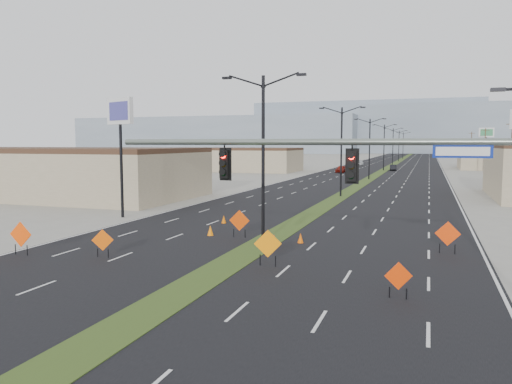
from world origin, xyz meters
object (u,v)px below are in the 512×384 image
(streetlight_2, at_px, (370,147))
(car_mid, at_px, (393,168))
(cone_0, at_px, (210,231))
(pole_sign_west, at_px, (120,120))
(construction_sign_5, at_px, (448,235))
(construction_sign_4, at_px, (398,277))
(streetlight_0, at_px, (263,154))
(construction_sign_0, at_px, (21,235))
(streetlight_4, at_px, (393,145))
(car_left, at_px, (341,169))
(streetlight_6, at_px, (403,145))
(streetlight_5, at_px, (399,145))
(construction_sign_2, at_px, (239,221))
(cone_3, at_px, (224,219))
(pole_sign_east_far, at_px, (486,136))
(streetlight_1, at_px, (341,149))
(cone_2, at_px, (300,238))
(construction_sign_1, at_px, (103,241))
(signal_mast, at_px, (405,179))
(cone_1, at_px, (274,240))
(streetlight_3, at_px, (384,146))
(construction_sign_3, at_px, (268,245))
(car_far, at_px, (360,163))

(streetlight_2, bearing_deg, car_mid, 85.99)
(cone_0, distance_m, pole_sign_west, 13.64)
(car_mid, bearing_deg, construction_sign_5, -89.66)
(construction_sign_4, bearing_deg, streetlight_0, 114.99)
(construction_sign_0, xyz_separation_m, construction_sign_4, (19.73, -1.19, -0.23))
(streetlight_0, distance_m, streetlight_4, 112.00)
(car_left, bearing_deg, streetlight_6, 90.04)
(streetlight_2, relative_size, streetlight_5, 1.00)
(construction_sign_2, bearing_deg, cone_3, 118.26)
(streetlight_4, distance_m, pole_sign_east_far, 31.83)
(streetlight_1, bearing_deg, cone_2, -85.52)
(streetlight_1, distance_m, cone_0, 27.54)
(streetlight_1, bearing_deg, streetlight_6, 90.00)
(construction_sign_5, xyz_separation_m, cone_2, (-8.32, 0.21, -0.76))
(streetlight_4, distance_m, cone_0, 110.95)
(streetlight_1, relative_size, cone_3, 16.20)
(construction_sign_1, xyz_separation_m, cone_3, (1.68, 12.52, -0.58))
(construction_sign_4, bearing_deg, construction_sign_0, 157.05)
(streetlight_5, xyz_separation_m, pole_sign_west, (-14.21, -133.66, 2.46))
(streetlight_5, height_order, car_mid, streetlight_5)
(cone_2, relative_size, pole_sign_west, 0.06)
(construction_sign_1, xyz_separation_m, pole_sign_east_far, (27.51, 94.25, 6.63))
(streetlight_5, xyz_separation_m, construction_sign_0, (-11.37, -147.33, -4.33))
(signal_mast, height_order, construction_sign_0, signal_mast)
(streetlight_5, bearing_deg, construction_sign_1, -92.67)
(car_mid, xyz_separation_m, cone_1, (-1.13, -85.08, -0.31))
(streetlight_5, bearing_deg, construction_sign_4, -86.78)
(streetlight_0, bearing_deg, cone_3, 129.98)
(signal_mast, distance_m, construction_sign_1, 16.29)
(construction_sign_4, xyz_separation_m, pole_sign_east_far, (12.31, 96.41, 6.67))
(cone_1, bearing_deg, streetlight_4, 90.44)
(streetlight_3, height_order, car_mid, streetlight_3)
(signal_mast, distance_m, construction_sign_0, 20.44)
(streetlight_5, xyz_separation_m, cone_0, (-4.05, -138.76, -5.08))
(construction_sign_3, distance_m, construction_sign_5, 10.29)
(car_mid, relative_size, construction_sign_4, 2.67)
(streetlight_5, distance_m, car_mid, 55.72)
(streetlight_6, distance_m, cone_2, 167.30)
(car_far, bearing_deg, signal_mast, -89.36)
(cone_0, relative_size, cone_3, 1.10)
(signal_mast, distance_m, streetlight_6, 178.21)
(streetlight_0, distance_m, car_mid, 84.67)
(construction_sign_5, bearing_deg, streetlight_0, -179.05)
(cone_1, xyz_separation_m, pole_sign_west, (-15.08, 6.90, 7.54))
(construction_sign_3, xyz_separation_m, pole_sign_east_far, (18.67, 93.19, 6.45))
(streetlight_1, relative_size, cone_0, 14.68)
(car_left, height_order, construction_sign_4, car_left)
(streetlight_4, relative_size, pole_sign_east_far, 1.08)
(signal_mast, bearing_deg, streetlight_2, 97.39)
(car_left, height_order, cone_1, car_left)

